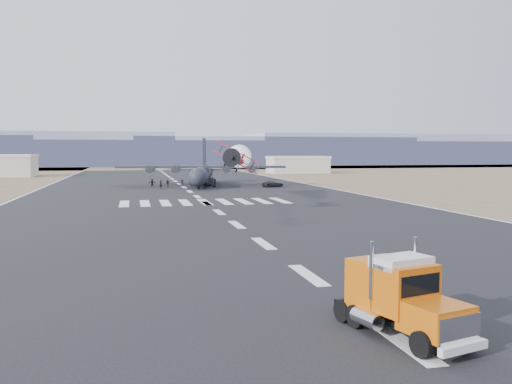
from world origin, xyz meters
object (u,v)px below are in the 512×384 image
object	(u,v)px
aerobatic_biplane	(236,159)
crew_h	(199,183)
hangar_right	(298,164)
crew_d	(168,183)
crew_c	(182,183)
transport_aircraft	(202,173)
crew_e	(215,183)
crew_b	(206,183)
crew_a	(202,182)
crew_f	(152,183)
crew_g	(161,184)
semi_truck	(400,296)
support_vehicle	(273,184)

from	to	relation	value
aerobatic_biplane	crew_h	bearing A→B (deg)	101.01
hangar_right	aerobatic_biplane	xyz separation A→B (m)	(-43.64, -113.61, 3.79)
crew_d	crew_c	bearing A→B (deg)	25.43
transport_aircraft	crew_d	distance (m)	9.60
hangar_right	crew_e	bearing A→B (deg)	-120.61
crew_b	crew_a	bearing A→B (deg)	-2.59
hangar_right	crew_d	size ratio (longest dim) A/B	12.36
crew_d	crew_f	bearing A→B (deg)	165.79
hangar_right	crew_g	world-z (taller)	hangar_right
semi_truck	crew_a	bearing A→B (deg)	72.86
support_vehicle	crew_f	bearing A→B (deg)	66.85
crew_a	crew_g	xyz separation A→B (m)	(-9.21, -4.96, 0.00)
hangar_right	crew_c	xyz separation A→B (m)	(-46.12, -62.91, -2.23)
hangar_right	support_vehicle	xyz separation A→B (m)	(-27.08, -69.03, -2.37)
crew_a	crew_c	bearing A→B (deg)	-21.11
crew_b	crew_g	bearing A→B (deg)	87.23
crew_a	crew_h	size ratio (longest dim) A/B	1.02
hangar_right	crew_h	size ratio (longest dim) A/B	11.25
crew_d	crew_e	size ratio (longest dim) A/B	0.92
crew_g	crew_h	distance (m)	9.19
crew_c	crew_d	xyz separation A→B (m)	(-3.25, -1.60, 0.05)
crew_c	crew_e	xyz separation A→B (m)	(6.69, -3.74, 0.13)
semi_truck	crew_f	size ratio (longest dim) A/B	4.37
semi_truck	crew_d	bearing A→B (deg)	77.30
aerobatic_biplane	crew_a	bearing A→B (deg)	100.08
crew_b	crew_c	xyz separation A→B (m)	(-4.87, 3.02, -0.05)
crew_f	crew_h	size ratio (longest dim) A/B	0.97
hangar_right	crew_f	size ratio (longest dim) A/B	11.56
crew_a	crew_d	world-z (taller)	crew_a
semi_truck	support_vehicle	world-z (taller)	semi_truck
hangar_right	semi_truck	world-z (taller)	hangar_right
support_vehicle	crew_g	size ratio (longest dim) A/B	2.47
crew_c	crew_d	size ratio (longest dim) A/B	0.94
transport_aircraft	crew_g	world-z (taller)	transport_aircraft
crew_a	crew_c	xyz separation A→B (m)	(-4.27, 1.16, -0.15)
crew_c	support_vehicle	bearing A→B (deg)	-22.14
hangar_right	semi_truck	size ratio (longest dim) A/B	2.64
transport_aircraft	crew_f	size ratio (longest dim) A/B	21.24
hangar_right	crew_d	xyz separation A→B (m)	(-49.37, -64.51, -2.18)
crew_e	crew_h	size ratio (longest dim) A/B	0.99
semi_truck	transport_aircraft	distance (m)	101.86
hangar_right	crew_e	world-z (taller)	hangar_right
crew_e	crew_h	xyz separation A→B (m)	(-3.25, 1.39, 0.00)
transport_aircraft	crew_f	bearing A→B (deg)	-149.53
crew_b	crew_d	xyz separation A→B (m)	(-8.12, 1.42, -0.00)
hangar_right	crew_b	size ratio (longest dim) A/B	12.32
aerobatic_biplane	crew_g	xyz separation A→B (m)	(-7.41, 44.58, -5.87)
crew_h	support_vehicle	bearing A→B (deg)	-144.75
crew_b	semi_truck	bearing A→B (deg)	157.06
semi_truck	crew_h	world-z (taller)	semi_truck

